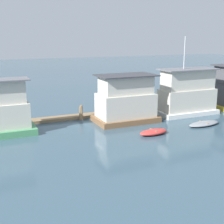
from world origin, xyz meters
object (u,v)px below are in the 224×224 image
object	(u,v)px
houseboat_white	(187,93)
houseboat_brown	(126,101)
mooring_post_far_left	(80,113)
mooring_post_near_right	(81,113)
houseboat_green	(5,112)
dinghy_grey	(204,124)
dinghy_red	(153,132)

from	to	relation	value
houseboat_white	houseboat_brown	bearing A→B (deg)	-179.21
houseboat_white	mooring_post_far_left	distance (m)	12.83
houseboat_brown	mooring_post_far_left	xyz separation A→B (m)	(-4.36, 2.56, -1.57)
mooring_post_near_right	mooring_post_far_left	distance (m)	0.16
houseboat_green	houseboat_white	xyz separation A→B (m)	(20.46, -0.27, 0.26)
houseboat_white	dinghy_grey	xyz separation A→B (m)	(-1.35, -4.86, -2.28)
houseboat_green	mooring_post_near_right	bearing A→B (deg)	14.99
mooring_post_near_right	dinghy_grey	bearing A→B (deg)	-33.60
houseboat_white	dinghy_grey	distance (m)	5.53
houseboat_white	dinghy_red	bearing A→B (deg)	-145.10
houseboat_brown	mooring_post_near_right	world-z (taller)	houseboat_brown
houseboat_green	dinghy_grey	xyz separation A→B (m)	(19.11, -5.12, -2.03)
mooring_post_near_right	houseboat_brown	bearing A→B (deg)	-31.22
houseboat_brown	houseboat_white	size ratio (longest dim) A/B	0.74
houseboat_green	mooring_post_far_left	world-z (taller)	houseboat_green
dinghy_red	dinghy_grey	distance (m)	6.46
houseboat_brown	dinghy_grey	size ratio (longest dim) A/B	1.68
mooring_post_near_right	mooring_post_far_left	world-z (taller)	mooring_post_near_right
houseboat_brown	houseboat_white	distance (m)	8.12
houseboat_brown	dinghy_red	distance (m)	5.71
houseboat_green	mooring_post_far_left	bearing A→B (deg)	15.24
houseboat_green	houseboat_white	world-z (taller)	houseboat_white
mooring_post_near_right	mooring_post_far_left	bearing A→B (deg)	180.00
houseboat_green	houseboat_white	distance (m)	20.46
houseboat_brown	dinghy_grey	xyz separation A→B (m)	(6.77, -4.74, -2.12)
houseboat_white	mooring_post_far_left	xyz separation A→B (m)	(-12.47, 2.44, -1.73)
dinghy_grey	mooring_post_far_left	distance (m)	13.32
houseboat_white	houseboat_green	bearing A→B (deg)	179.25
dinghy_red	houseboat_white	bearing A→B (deg)	34.90
houseboat_brown	mooring_post_near_right	xyz separation A→B (m)	(-4.22, 2.56, -1.48)
dinghy_grey	mooring_post_far_left	xyz separation A→B (m)	(-11.13, 7.30, 0.55)
houseboat_brown	mooring_post_near_right	distance (m)	5.15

